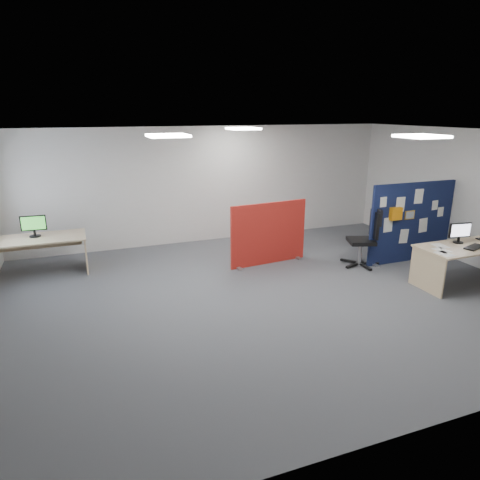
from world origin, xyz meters
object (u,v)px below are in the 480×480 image
object	(u,v)px
second_desk	(40,246)
main_desk	(467,253)
monitor_second	(34,225)
navy_divider	(411,222)
monitor_main	(460,232)
red_divider	(269,234)
office_chair	(368,234)

from	to	relation	value
second_desk	main_desk	bearing A→B (deg)	-24.01
second_desk	monitor_second	xyz separation A→B (m)	(-0.06, 0.06, 0.40)
navy_divider	monitor_main	distance (m)	1.19
navy_divider	red_divider	distance (m)	2.95
navy_divider	monitor_second	size ratio (longest dim) A/B	4.40
navy_divider	second_desk	xyz separation A→B (m)	(-7.14, 1.90, -0.27)
main_desk	monitor_main	distance (m)	0.41
office_chair	main_desk	bearing A→B (deg)	-32.50
red_divider	second_desk	bearing A→B (deg)	160.69
red_divider	office_chair	size ratio (longest dim) A/B	1.46
second_desk	red_divider	bearing A→B (deg)	-13.28
navy_divider	red_divider	world-z (taller)	navy_divider
monitor_main	main_desk	bearing A→B (deg)	-53.41
red_divider	main_desk	bearing A→B (deg)	-43.14
red_divider	monitor_second	world-z (taller)	red_divider
red_divider	monitor_second	xyz separation A→B (m)	(-4.40, 1.08, 0.33)
monitor_second	office_chair	distance (m)	6.49
main_desk	office_chair	distance (m)	1.79
red_divider	second_desk	world-z (taller)	red_divider
main_desk	second_desk	world-z (taller)	same
monitor_main	office_chair	size ratio (longest dim) A/B	0.36
navy_divider	monitor_main	world-z (taller)	navy_divider
main_desk	red_divider	xyz separation A→B (m)	(-2.92, 2.21, 0.06)
monitor_main	red_divider	xyz separation A→B (m)	(-2.84, 2.06, -0.31)
navy_divider	office_chair	size ratio (longest dim) A/B	1.72
second_desk	office_chair	distance (m)	6.41
navy_divider	monitor_second	xyz separation A→B (m)	(-7.20, 1.95, 0.13)
monitor_second	office_chair	size ratio (longest dim) A/B	0.39
red_divider	monitor_second	bearing A→B (deg)	160.16
main_desk	second_desk	distance (m)	7.95
second_desk	monitor_second	distance (m)	0.41
navy_divider	red_divider	xyz separation A→B (m)	(-2.81, 0.87, -0.20)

